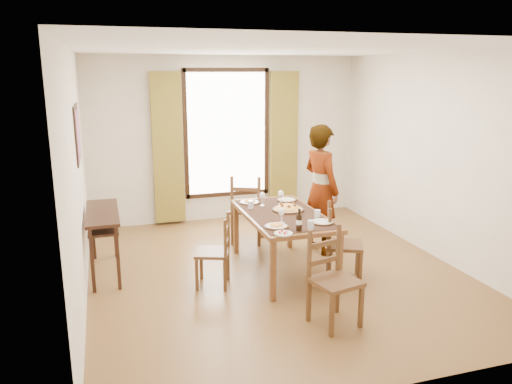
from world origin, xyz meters
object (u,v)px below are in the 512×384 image
object	(u,v)px
console_table	(103,220)
dining_table	(283,218)
pasta_platter	(288,207)
man	(321,189)

from	to	relation	value
console_table	dining_table	bearing A→B (deg)	-15.38
dining_table	pasta_platter	world-z (taller)	pasta_platter
man	dining_table	bearing A→B (deg)	112.23
console_table	dining_table	distance (m)	2.20
man	pasta_platter	world-z (taller)	man
pasta_platter	man	bearing A→B (deg)	34.16
console_table	man	size ratio (longest dim) A/B	0.68
console_table	man	world-z (taller)	man
pasta_platter	console_table	bearing A→B (deg)	167.38
console_table	dining_table	size ratio (longest dim) A/B	0.72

